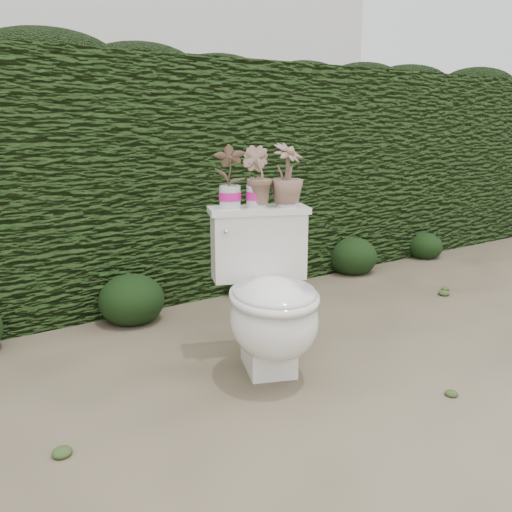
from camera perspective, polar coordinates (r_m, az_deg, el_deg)
ground at (r=2.85m, az=3.45°, el=-10.81°), size 60.00×60.00×0.00m
hedge at (r=3.99m, az=-10.65°, el=8.06°), size 8.00×1.00×1.60m
house_wall at (r=8.37m, az=-19.92°, el=18.64°), size 8.00×3.50×4.00m
toilet at (r=2.60m, az=1.43°, el=-4.82°), size 0.67×0.80×0.78m
potted_plant_left at (r=2.68m, az=-2.77°, el=8.23°), size 0.19×0.17×0.30m
potted_plant_center at (r=2.70m, az=0.09°, el=8.19°), size 0.17×0.19×0.29m
potted_plant_right at (r=2.74m, az=3.27°, el=8.36°), size 0.20×0.20×0.30m
liriope_clump_2 at (r=3.40m, az=-12.99°, el=-4.06°), size 0.40×0.40×0.32m
liriope_clump_3 at (r=3.88m, az=-0.78°, el=-1.69°), size 0.37×0.37×0.30m
liriope_clump_4 at (r=4.46m, az=10.13°, el=0.31°), size 0.40×0.40×0.32m
liriope_clump_5 at (r=5.13m, az=17.35°, el=1.29°), size 0.32×0.32×0.25m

